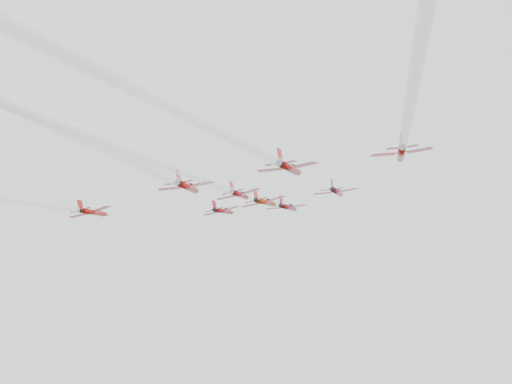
% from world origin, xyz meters
% --- Properties ---
extents(jet_lead, '(10.27, 13.51, 7.39)m').
position_xyz_m(jet_lead, '(0.53, 25.23, 151.28)').
color(jet_lead, maroon).
extents(jet_row2_left, '(8.89, 11.70, 6.40)m').
position_xyz_m(jet_row2_left, '(-11.60, 13.59, 145.60)').
color(jet_row2_left, maroon).
extents(jet_row2_center, '(10.28, 13.52, 7.39)m').
position_xyz_m(jet_row2_center, '(-1.00, 11.56, 144.62)').
color(jet_row2_center, '#B32311').
extents(jet_row2_right, '(10.03, 13.20, 7.22)m').
position_xyz_m(jet_row2_right, '(14.34, 15.04, 146.32)').
color(jet_row2_right, maroon).
extents(jet_center, '(9.03, 88.51, 43.88)m').
position_xyz_m(jet_center, '(-1.72, -42.10, 118.44)').
color(jet_center, maroon).
extents(jet_rear_left, '(9.86, 96.55, 47.87)m').
position_xyz_m(jet_rear_left, '(-5.39, -61.71, 108.89)').
color(jet_rear_left, '#B01015').
extents(jet_rear_right, '(10.33, 101.19, 50.17)m').
position_xyz_m(jet_rear_right, '(12.48, -63.26, 108.14)').
color(jet_rear_right, '#9B0E11').
extents(jet_rear_farright, '(10.21, 100.04, 49.60)m').
position_xyz_m(jet_rear_farright, '(30.32, -57.69, 110.85)').
color(jet_rear_farright, '#A81019').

